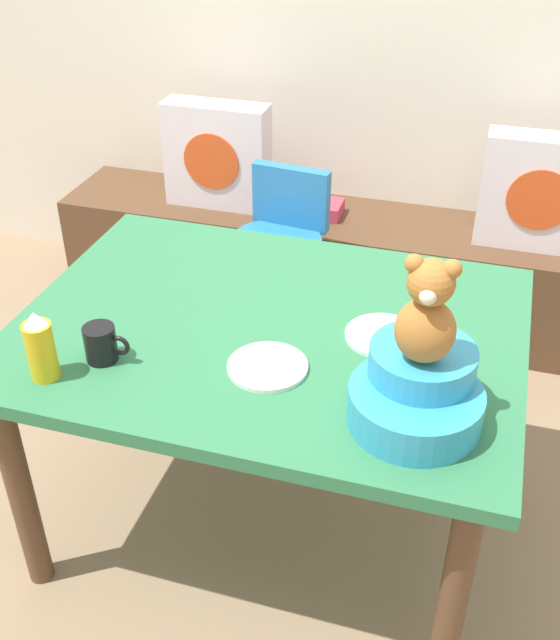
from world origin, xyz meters
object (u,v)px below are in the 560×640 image
(infant_seat_teal, at_px, (417,391))
(coffee_mug, at_px, (102,344))
(ketchup_bottle, at_px, (40,347))
(dinner_plate_near, at_px, (268,367))
(pillow_floral_right, at_px, (540,193))
(dinner_plate_far, at_px, (383,336))
(dining_table, at_px, (269,353))
(teddy_bear, at_px, (427,314))
(book_stack, at_px, (318,208))
(highchair, at_px, (278,247))
(pillow_floral_left, at_px, (217,156))

(infant_seat_teal, relative_size, coffee_mug, 2.75)
(ketchup_bottle, height_order, dinner_plate_near, ketchup_bottle)
(coffee_mug, bearing_deg, pillow_floral_right, 55.38)
(pillow_floral_right, height_order, dinner_plate_far, pillow_floral_right)
(dining_table, bearing_deg, infant_seat_teal, -31.41)
(teddy_bear, relative_size, coffee_mug, 2.08)
(pillow_floral_right, height_order, infant_seat_teal, same)
(pillow_floral_right, bearing_deg, dinner_plate_near, -113.99)
(dining_table, relative_size, coffee_mug, 11.17)
(coffee_mug, relative_size, dinner_plate_near, 0.60)
(book_stack, height_order, dinner_plate_far, dinner_plate_far)
(book_stack, relative_size, coffee_mug, 1.67)
(coffee_mug, bearing_deg, teddy_bear, 0.56)
(dining_table, bearing_deg, highchair, 105.38)
(dinner_plate_near, bearing_deg, dining_table, 106.28)
(pillow_floral_left, relative_size, highchair, 0.56)
(pillow_floral_left, height_order, highchair, pillow_floral_left)
(infant_seat_teal, height_order, coffee_mug, infant_seat_teal)
(ketchup_bottle, bearing_deg, book_stack, 80.55)
(pillow_floral_left, bearing_deg, book_stack, 2.75)
(pillow_floral_left, distance_m, coffee_mug, 1.53)
(pillow_floral_left, relative_size, infant_seat_teal, 1.33)
(dining_table, xyz_separation_m, teddy_bear, (0.43, -0.26, 0.37))
(ketchup_bottle, bearing_deg, highchair, 79.23)
(infant_seat_teal, distance_m, ketchup_bottle, 0.88)
(teddy_bear, height_order, coffee_mug, teddy_bear)
(book_stack, bearing_deg, dinner_plate_far, -68.51)
(ketchup_bottle, xyz_separation_m, dinner_plate_far, (0.75, 0.40, -0.08))
(dinner_plate_near, bearing_deg, dinner_plate_far, 40.79)
(highchair, xyz_separation_m, dinner_plate_near, (0.28, -1.00, 0.22))
(highchair, bearing_deg, book_stack, 84.20)
(dining_table, distance_m, coffee_mug, 0.46)
(pillow_floral_left, height_order, pillow_floral_right, same)
(infant_seat_teal, bearing_deg, pillow_floral_left, 124.94)
(pillow_floral_right, height_order, highchair, pillow_floral_right)
(teddy_bear, bearing_deg, infant_seat_teal, 90.00)
(pillow_floral_right, xyz_separation_m, book_stack, (-0.87, 0.02, -0.19))
(highchair, relative_size, dinner_plate_far, 3.95)
(ketchup_bottle, height_order, coffee_mug, ketchup_bottle)
(pillow_floral_left, bearing_deg, dinner_plate_near, -64.71)
(coffee_mug, distance_m, dinner_plate_near, 0.41)
(ketchup_bottle, xyz_separation_m, dinner_plate_near, (0.51, 0.18, -0.08))
(highchair, bearing_deg, infant_seat_teal, -58.84)
(pillow_floral_left, xyz_separation_m, infant_seat_teal, (1.04, -1.49, 0.13))
(ketchup_bottle, bearing_deg, dining_table, 39.51)
(infant_seat_teal, xyz_separation_m, teddy_bear, (0.00, -0.00, 0.21))
(highchair, distance_m, teddy_bear, 1.35)
(teddy_bear, bearing_deg, book_stack, 111.84)
(teddy_bear, bearing_deg, pillow_floral_left, 124.93)
(teddy_bear, distance_m, dinner_plate_far, 0.41)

